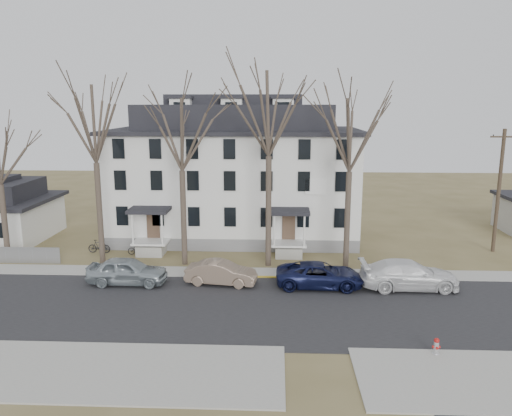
{
  "coord_description": "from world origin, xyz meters",
  "views": [
    {
      "loc": [
        1.61,
        -24.26,
        11.32
      ],
      "look_at": [
        0.16,
        9.0,
        4.34
      ],
      "focal_mm": 35.0,
      "sensor_mm": 36.0,
      "label": 1
    }
  ],
  "objects_px": {
    "fire_hydrant": "(436,347)",
    "car_navy": "(320,275)",
    "tree_far_left": "(93,118)",
    "tree_mid_left": "(181,129)",
    "bicycle_left": "(139,250)",
    "car_tan": "(221,273)",
    "utility_pole_far": "(499,190)",
    "car_silver": "(127,271)",
    "car_white": "(409,275)",
    "tree_center": "(269,107)",
    "boarding_house": "(235,175)",
    "tree_mid_right": "(351,130)",
    "bicycle_right": "(99,247)"
  },
  "relations": [
    {
      "from": "tree_far_left",
      "to": "car_tan",
      "type": "height_order",
      "value": "tree_far_left"
    },
    {
      "from": "utility_pole_far",
      "to": "tree_mid_left",
      "type": "bearing_deg",
      "value": -169.87
    },
    {
      "from": "tree_mid_right",
      "to": "car_tan",
      "type": "distance_m",
      "value": 12.86
    },
    {
      "from": "car_navy",
      "to": "tree_far_left",
      "type": "bearing_deg",
      "value": 76.05
    },
    {
      "from": "fire_hydrant",
      "to": "car_navy",
      "type": "bearing_deg",
      "value": 118.49
    },
    {
      "from": "tree_mid_right",
      "to": "bicycle_right",
      "type": "distance_m",
      "value": 20.8
    },
    {
      "from": "utility_pole_far",
      "to": "car_silver",
      "type": "xyz_separation_m",
      "value": [
        -26.4,
        -8.43,
        -4.05
      ]
    },
    {
      "from": "car_tan",
      "to": "boarding_house",
      "type": "bearing_deg",
      "value": 7.75
    },
    {
      "from": "car_white",
      "to": "fire_hydrant",
      "type": "bearing_deg",
      "value": 172.11
    },
    {
      "from": "bicycle_left",
      "to": "bicycle_right",
      "type": "height_order",
      "value": "bicycle_right"
    },
    {
      "from": "car_silver",
      "to": "car_white",
      "type": "bearing_deg",
      "value": -89.24
    },
    {
      "from": "tree_far_left",
      "to": "tree_mid_right",
      "type": "relative_size",
      "value": 1.08
    },
    {
      "from": "car_white",
      "to": "boarding_house",
      "type": "bearing_deg",
      "value": 41.74
    },
    {
      "from": "boarding_house",
      "to": "car_tan",
      "type": "relative_size",
      "value": 4.62
    },
    {
      "from": "tree_far_left",
      "to": "car_white",
      "type": "height_order",
      "value": "tree_far_left"
    },
    {
      "from": "tree_mid_right",
      "to": "car_white",
      "type": "distance_m",
      "value": 10.25
    },
    {
      "from": "tree_mid_left",
      "to": "bicycle_left",
      "type": "height_order",
      "value": "tree_mid_left"
    },
    {
      "from": "car_silver",
      "to": "fire_hydrant",
      "type": "xyz_separation_m",
      "value": [
        16.84,
        -8.47,
        -0.43
      ]
    },
    {
      "from": "boarding_house",
      "to": "utility_pole_far",
      "type": "distance_m",
      "value": 20.88
    },
    {
      "from": "tree_mid_left",
      "to": "tree_far_left",
      "type": "bearing_deg",
      "value": 180.0
    },
    {
      "from": "boarding_house",
      "to": "bicycle_left",
      "type": "distance_m",
      "value": 10.48
    },
    {
      "from": "tree_far_left",
      "to": "tree_mid_right",
      "type": "xyz_separation_m",
      "value": [
        17.5,
        0.0,
        -0.74
      ]
    },
    {
      "from": "tree_far_left",
      "to": "bicycle_left",
      "type": "relative_size",
      "value": 8.54
    },
    {
      "from": "tree_far_left",
      "to": "car_tan",
      "type": "xyz_separation_m",
      "value": [
        9.07,
        -3.99,
        -9.6
      ]
    },
    {
      "from": "boarding_house",
      "to": "tree_mid_right",
      "type": "relative_size",
      "value": 1.63
    },
    {
      "from": "car_navy",
      "to": "car_white",
      "type": "bearing_deg",
      "value": -89.03
    },
    {
      "from": "utility_pole_far",
      "to": "car_silver",
      "type": "distance_m",
      "value": 28.0
    },
    {
      "from": "tree_far_left",
      "to": "car_navy",
      "type": "bearing_deg",
      "value": -15.29
    },
    {
      "from": "utility_pole_far",
      "to": "car_tan",
      "type": "distance_m",
      "value": 22.4
    },
    {
      "from": "tree_mid_left",
      "to": "car_white",
      "type": "relative_size",
      "value": 2.1
    },
    {
      "from": "tree_mid_left",
      "to": "car_tan",
      "type": "relative_size",
      "value": 2.83
    },
    {
      "from": "car_silver",
      "to": "bicycle_left",
      "type": "xyz_separation_m",
      "value": [
        -1.04,
        6.28,
        -0.44
      ]
    },
    {
      "from": "tree_center",
      "to": "tree_mid_left",
      "type": "bearing_deg",
      "value": 180.0
    },
    {
      "from": "tree_mid_left",
      "to": "tree_mid_right",
      "type": "xyz_separation_m",
      "value": [
        11.5,
        0.0,
        0.0
      ]
    },
    {
      "from": "tree_far_left",
      "to": "car_navy",
      "type": "height_order",
      "value": "tree_far_left"
    },
    {
      "from": "tree_center",
      "to": "tree_mid_right",
      "type": "relative_size",
      "value": 1.15
    },
    {
      "from": "bicycle_left",
      "to": "car_white",
      "type": "bearing_deg",
      "value": -114.61
    },
    {
      "from": "boarding_house",
      "to": "car_navy",
      "type": "relative_size",
      "value": 3.79
    },
    {
      "from": "tree_mid_right",
      "to": "bicycle_left",
      "type": "distance_m",
      "value": 18.08
    },
    {
      "from": "utility_pole_far",
      "to": "bicycle_right",
      "type": "distance_m",
      "value": 30.94
    },
    {
      "from": "car_tan",
      "to": "bicycle_right",
      "type": "height_order",
      "value": "car_tan"
    },
    {
      "from": "bicycle_right",
      "to": "tree_mid_left",
      "type": "bearing_deg",
      "value": -106.52
    },
    {
      "from": "tree_far_left",
      "to": "tree_center",
      "type": "xyz_separation_m",
      "value": [
        12.0,
        0.0,
        0.74
      ]
    },
    {
      "from": "tree_far_left",
      "to": "utility_pole_far",
      "type": "height_order",
      "value": "tree_far_left"
    },
    {
      "from": "tree_mid_left",
      "to": "bicycle_right",
      "type": "bearing_deg",
      "value": 161.88
    },
    {
      "from": "tree_far_left",
      "to": "car_tan",
      "type": "distance_m",
      "value": 13.8
    },
    {
      "from": "boarding_house",
      "to": "tree_mid_left",
      "type": "distance_m",
      "value": 9.66
    },
    {
      "from": "boarding_house",
      "to": "car_tan",
      "type": "height_order",
      "value": "boarding_house"
    },
    {
      "from": "utility_pole_far",
      "to": "car_navy",
      "type": "height_order",
      "value": "utility_pole_far"
    },
    {
      "from": "tree_center",
      "to": "bicycle_left",
      "type": "height_order",
      "value": "tree_center"
    }
  ]
}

